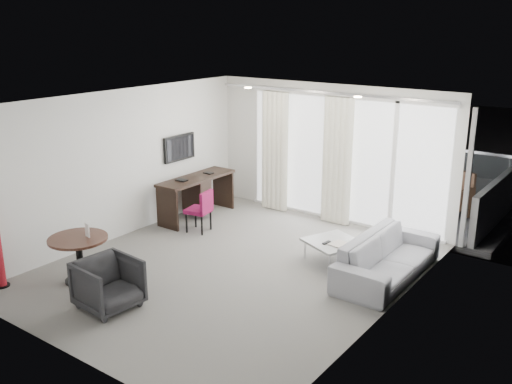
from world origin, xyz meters
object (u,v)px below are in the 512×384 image
Objects in this scene: sofa at (388,257)px; coffee_table at (333,251)px; desk_chair at (198,211)px; round_table at (80,259)px; rattan_chair_a at (395,187)px; desk at (197,197)px; tub_armchair at (109,284)px; rattan_chair_b at (452,195)px.

coffee_table is at bearing 89.17° from sofa.
round_table is (-0.02, -2.60, -0.05)m from desk_chair.
round_table is at bearing -133.46° from coffee_table.
rattan_chair_a reaches higher than coffee_table.
rattan_chair_a is (2.34, 6.07, 0.09)m from round_table.
coffee_table is 0.36× the size of sofa.
sofa is at bearing 37.95° from round_table.
desk is at bearing 85.06° from sofa.
tub_armchair is 6.51m from rattan_chair_a.
desk_chair is 3.05m from tub_armchair.
tub_armchair is at bearing 139.97° from sofa.
sofa is 3.30m from rattan_chair_b.
rattan_chair_b reaches higher than desk.
desk_chair is at bearing -119.08° from rattan_chair_b.
desk_chair is 1.04× the size of tub_armchair.
desk is 2.22× the size of coffee_table.
sofa reaches higher than coffee_table.
round_table is 6.50m from rattan_chair_a.
round_table is 1.04m from tub_armchair.
sofa is (4.13, -0.36, -0.09)m from desk.
round_table is 1.00× the size of rattan_chair_a.
rattan_chair_a is at bearing 68.96° from round_table.
tub_armchair is 4.06m from sofa.
sofa is at bearing -72.42° from rattan_chair_b.
rattan_chair_b is at bearing 34.22° from desk_chair.
coffee_table is (2.66, 0.23, -0.22)m from desk_chair.
desk is at bearing 99.46° from round_table.
rattan_chair_b is at bearing 60.23° from round_table.
desk_chair is at bearing -46.29° from desk.
sofa is (2.61, 3.11, -0.03)m from tub_armchair.
round_table is 7.04m from rattan_chair_b.
rattan_chair_b is (-0.11, 3.29, 0.13)m from sofa.
desk_chair is (0.55, -0.57, -0.01)m from desk.
round_table is at bearing 78.23° from tub_armchair.
sofa is 2.53× the size of rattan_chair_a.
tub_armchair reaches higher than sofa.
coffee_table is (1.68, 3.12, -0.17)m from tub_armchair.
rattan_chair_a is (2.32, 3.47, 0.04)m from desk_chair.
sofa is 3.50m from rattan_chair_a.
rattan_chair_a is at bearing 45.23° from desk_chair.
coffee_table is 0.90× the size of rattan_chair_a.
tub_armchair is 0.97× the size of coffee_table.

